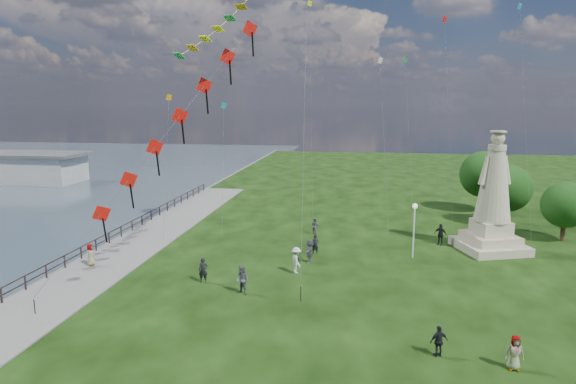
% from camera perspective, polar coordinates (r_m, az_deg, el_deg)
% --- Properties ---
extents(waterfront, '(200.00, 200.00, 1.51)m').
position_cam_1_polar(waterfront, '(38.94, -21.14, -7.23)').
color(waterfront, '#303D49').
rests_on(waterfront, ground).
extents(statue, '(5.76, 5.76, 9.28)m').
position_cam_1_polar(statue, '(40.19, 23.09, -1.57)').
color(statue, '#B7AF8A').
rests_on(statue, ground).
extents(lamppost, '(0.38, 0.38, 4.11)m').
position_cam_1_polar(lamppost, '(36.49, 14.75, -3.10)').
color(lamppost, silver).
rests_on(lamppost, ground).
extents(tree_row, '(8.32, 15.07, 6.41)m').
position_cam_1_polar(tree_row, '(50.71, 24.48, 0.82)').
color(tree_row, '#382314').
rests_on(tree_row, ground).
extents(person_0, '(0.65, 0.49, 1.62)m').
position_cam_1_polar(person_0, '(31.55, -10.01, -9.13)').
color(person_0, black).
rests_on(person_0, ground).
extents(person_1, '(1.02, 0.91, 1.79)m').
position_cam_1_polar(person_1, '(29.38, -5.46, -10.34)').
color(person_1, '#595960').
rests_on(person_1, ground).
extents(person_2, '(1.06, 1.31, 1.80)m').
position_cam_1_polar(person_2, '(32.70, 1.00, -8.09)').
color(person_2, silver).
rests_on(person_2, ground).
extents(person_3, '(0.96, 0.73, 1.47)m').
position_cam_1_polar(person_3, '(23.75, 17.45, -16.50)').
color(person_3, black).
rests_on(person_3, ground).
extents(person_4, '(0.77, 0.48, 1.55)m').
position_cam_1_polar(person_4, '(23.83, 25.28, -16.85)').
color(person_4, '#595960').
rests_on(person_4, ground).
extents(person_6, '(0.58, 0.41, 1.48)m').
position_cam_1_polar(person_6, '(36.75, 3.25, -6.25)').
color(person_6, black).
rests_on(person_6, ground).
extents(person_7, '(0.82, 0.79, 1.46)m').
position_cam_1_polar(person_7, '(42.29, 3.20, -4.03)').
color(person_7, '#595960').
rests_on(person_7, ground).
extents(person_8, '(1.00, 1.04, 1.48)m').
position_cam_1_polar(person_8, '(40.91, 21.05, -5.21)').
color(person_8, silver).
rests_on(person_8, ground).
extents(person_9, '(1.16, 1.00, 1.77)m').
position_cam_1_polar(person_9, '(40.88, 17.60, -4.80)').
color(person_9, black).
rests_on(person_9, ground).
extents(person_10, '(0.63, 0.85, 1.56)m').
position_cam_1_polar(person_10, '(36.65, -22.36, -7.04)').
color(person_10, '#595960').
rests_on(person_10, ground).
extents(person_11, '(0.86, 1.67, 1.73)m').
position_cam_1_polar(person_11, '(34.83, 2.57, -6.99)').
color(person_11, '#595960').
rests_on(person_11, ground).
extents(red_kite_train, '(10.53, 9.35, 16.45)m').
position_cam_1_polar(red_kite_train, '(29.77, -12.94, 8.13)').
color(red_kite_train, black).
rests_on(red_kite_train, ground).
extents(small_kites, '(31.09, 17.24, 21.74)m').
position_cam_1_polar(small_kites, '(46.32, 8.16, 12.65)').
color(small_kites, teal).
rests_on(small_kites, ground).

